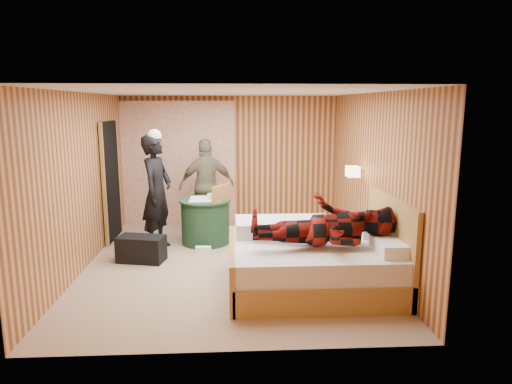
{
  "coord_description": "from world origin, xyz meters",
  "views": [
    {
      "loc": [
        0.03,
        -6.5,
        2.32
      ],
      "look_at": [
        0.39,
        0.13,
        1.05
      ],
      "focal_mm": 32.0,
      "sensor_mm": 36.0,
      "label": 1
    }
  ],
  "objects": [
    {
      "name": "curtain",
      "position": [
        -1.0,
        2.43,
        1.2
      ],
      "size": [
        2.2,
        0.08,
        2.4
      ],
      "primitive_type": "cube",
      "color": "silver",
      "rests_on": "floor"
    },
    {
      "name": "cup_nightstand",
      "position": [
        1.88,
        0.57,
        0.58
      ],
      "size": [
        0.13,
        0.13,
        0.09
      ],
      "primitive_type": "imported",
      "rotation": [
        0.0,
        0.0,
        -0.37
      ],
      "color": "white",
      "rests_on": "nightstand"
    },
    {
      "name": "man_on_bed",
      "position": [
        1.15,
        -1.18,
        1.02
      ],
      "size": [
        0.86,
        0.67,
        1.77
      ],
      "primitive_type": "imported",
      "rotation": [
        0.0,
        1.57,
        0.0
      ],
      "color": "maroon",
      "rests_on": "bed"
    },
    {
      "name": "sneaker_right",
      "position": [
        0.04,
        1.06,
        0.07
      ],
      "size": [
        0.31,
        0.15,
        0.13
      ],
      "primitive_type": "cube",
      "rotation": [
        0.0,
        0.0,
        0.08
      ],
      "color": "white",
      "rests_on": "floor"
    },
    {
      "name": "nightstand",
      "position": [
        1.88,
        0.44,
        0.28
      ],
      "size": [
        0.41,
        0.55,
        0.53
      ],
      "color": "tan",
      "rests_on": "floor"
    },
    {
      "name": "man_at_table",
      "position": [
        -0.43,
        1.77,
        0.86
      ],
      "size": [
        1.07,
        0.6,
        1.72
      ],
      "primitive_type": "imported",
      "rotation": [
        0.0,
        0.0,
        3.32
      ],
      "color": "#70664B",
      "rests_on": "floor"
    },
    {
      "name": "book_upper",
      "position": [
        1.88,
        0.39,
        0.56
      ],
      "size": [
        0.27,
        0.28,
        0.02
      ],
      "primitive_type": "imported",
      "rotation": [
        0.0,
        0.0,
        -0.65
      ],
      "color": "white",
      "rests_on": "nightstand"
    },
    {
      "name": "floor",
      "position": [
        0.0,
        0.0,
        0.0
      ],
      "size": [
        4.2,
        5.0,
        0.01
      ],
      "primitive_type": "cube",
      "color": "tan",
      "rests_on": "ground"
    },
    {
      "name": "wall_back",
      "position": [
        0.0,
        2.5,
        1.25
      ],
      "size": [
        4.2,
        0.02,
        2.5
      ],
      "primitive_type": "cube",
      "color": "#DB8B54",
      "rests_on": "floor"
    },
    {
      "name": "doorway",
      "position": [
        -2.06,
        1.4,
        1.02
      ],
      "size": [
        0.06,
        0.9,
        2.05
      ],
      "primitive_type": "cube",
      "color": "black",
      "rests_on": "floor"
    },
    {
      "name": "round_table",
      "position": [
        -0.43,
        1.04,
        0.39
      ],
      "size": [
        0.87,
        0.87,
        0.77
      ],
      "color": "#1F442C",
      "rests_on": "floor"
    },
    {
      "name": "wall_lamp",
      "position": [
        1.92,
        0.45,
        1.3
      ],
      "size": [
        0.26,
        0.24,
        0.16
      ],
      "color": "gold",
      "rests_on": "wall_right"
    },
    {
      "name": "chair_far",
      "position": [
        -0.39,
        1.72,
        0.54
      ],
      "size": [
        0.56,
        0.56,
        0.93
      ],
      "rotation": [
        0.0,
        0.0,
        -0.43
      ],
      "color": "tan",
      "rests_on": "floor"
    },
    {
      "name": "cup_table",
      "position": [
        -0.33,
        0.99,
        0.82
      ],
      "size": [
        0.14,
        0.14,
        0.1
      ],
      "primitive_type": "imported",
      "rotation": [
        0.0,
        0.0,
        -0.17
      ],
      "color": "white",
      "rests_on": "round_table"
    },
    {
      "name": "ceiling",
      "position": [
        0.0,
        0.0,
        2.5
      ],
      "size": [
        4.2,
        5.0,
        0.01
      ],
      "primitive_type": "cube",
      "color": "white",
      "rests_on": "wall_back"
    },
    {
      "name": "chair_near",
      "position": [
        -0.25,
        0.97,
        0.59
      ],
      "size": [
        0.64,
        0.64,
        1.02
      ],
      "rotation": [
        0.0,
        0.0,
        -2.15
      ],
      "color": "tan",
      "rests_on": "floor"
    },
    {
      "name": "woman_standing",
      "position": [
        -1.18,
        0.78,
        0.93
      ],
      "size": [
        0.61,
        0.78,
        1.87
      ],
      "primitive_type": "imported",
      "rotation": [
        0.0,
        0.0,
        1.3
      ],
      "color": "black",
      "rests_on": "floor"
    },
    {
      "name": "wall_left",
      "position": [
        -2.1,
        0.0,
        1.25
      ],
      "size": [
        0.02,
        5.0,
        2.5
      ],
      "primitive_type": "cube",
      "color": "#DB8B54",
      "rests_on": "floor"
    },
    {
      "name": "book_lower",
      "position": [
        1.88,
        0.39,
        0.54
      ],
      "size": [
        0.17,
        0.23,
        0.02
      ],
      "primitive_type": "imported",
      "rotation": [
        0.0,
        0.0,
        0.03
      ],
      "color": "white",
      "rests_on": "nightstand"
    },
    {
      "name": "wall_right",
      "position": [
        2.1,
        0.0,
        1.25
      ],
      "size": [
        0.02,
        5.0,
        2.5
      ],
      "primitive_type": "cube",
      "color": "#DB8B54",
      "rests_on": "floor"
    },
    {
      "name": "bed",
      "position": [
        1.12,
        -0.95,
        0.34
      ],
      "size": [
        2.19,
        1.72,
        1.18
      ],
      "color": "tan",
      "rests_on": "floor"
    },
    {
      "name": "sneaker_left",
      "position": [
        -0.43,
        0.48,
        0.05
      ],
      "size": [
        0.25,
        0.12,
        0.11
      ],
      "primitive_type": "cube",
      "rotation": [
        0.0,
        0.0,
        -0.1
      ],
      "color": "white",
      "rests_on": "floor"
    },
    {
      "name": "duffel_bag",
      "position": [
        -1.34,
        0.15,
        0.19
      ],
      "size": [
        0.75,
        0.5,
        0.39
      ],
      "primitive_type": "cube",
      "rotation": [
        0.0,
        0.0,
        -0.22
      ],
      "color": "black",
      "rests_on": "floor"
    }
  ]
}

